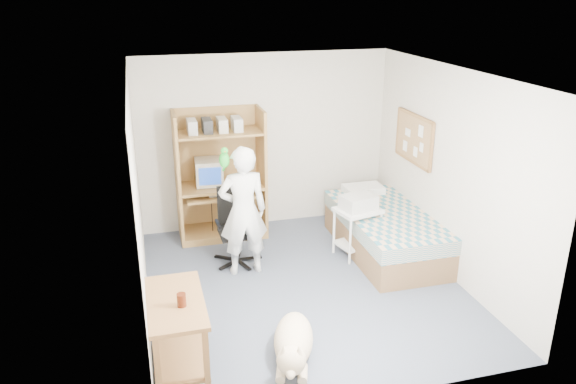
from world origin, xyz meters
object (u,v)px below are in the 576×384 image
at_px(office_chair, 236,236).
at_px(person, 243,211).
at_px(bed, 385,231).
at_px(computer_hutch, 220,180).
at_px(printer_cart, 357,224).
at_px(dog, 293,342).
at_px(side_desk, 177,325).

xyz_separation_m(office_chair, person, (0.05, -0.30, 0.46)).
xyz_separation_m(bed, person, (-1.91, -0.07, 0.52)).
xyz_separation_m(computer_hutch, printer_cart, (1.61, -1.11, -0.39)).
height_order(person, printer_cart, person).
xyz_separation_m(bed, office_chair, (-1.96, 0.23, 0.06)).
relative_size(dog, printer_cart, 1.74).
bearing_deg(side_desk, dog, -5.76).
bearing_deg(printer_cart, computer_hutch, 131.20).
relative_size(side_desk, printer_cart, 1.54).
bearing_deg(office_chair, person, -81.62).
distance_m(side_desk, office_chair, 2.24).
relative_size(bed, side_desk, 2.02).
bearing_deg(dog, side_desk, -167.54).
bearing_deg(computer_hutch, person, -85.48).
relative_size(side_desk, dog, 0.88).
distance_m(bed, office_chair, 1.97).
relative_size(side_desk, person, 0.62).
height_order(side_desk, person, person).
distance_m(office_chair, person, 0.55).
distance_m(bed, printer_cart, 0.42).
distance_m(bed, side_desk, 3.39).
xyz_separation_m(side_desk, dog, (1.05, -0.11, -0.30)).
bearing_deg(person, bed, -179.12).
xyz_separation_m(person, printer_cart, (1.52, 0.08, -0.38)).
distance_m(office_chair, printer_cart, 1.58).
bearing_deg(printer_cart, bed, -15.25).
distance_m(dog, printer_cart, 2.40).
distance_m(side_desk, dog, 1.10).
bearing_deg(dog, bed, 65.13).
distance_m(side_desk, person, 2.01).
bearing_deg(dog, office_chair, 112.44).
distance_m(computer_hutch, side_desk, 3.08).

